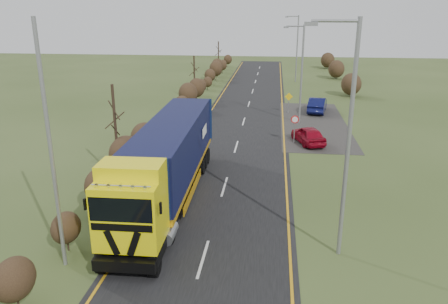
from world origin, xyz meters
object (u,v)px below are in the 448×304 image
car_red_hatchback (308,135)px  streetlight_near (346,132)px  speed_sign (295,124)px  lorry (168,158)px  car_blue_sedan (317,105)px

car_red_hatchback → streetlight_near: (0.11, -16.44, 4.79)m
car_red_hatchback → speed_sign: (-1.10, 0.01, 0.86)m
streetlight_near → speed_sign: (-1.20, 16.45, -3.93)m
lorry → car_blue_sedan: lorry is taller
speed_sign → lorry: bearing=-121.5°
speed_sign → car_blue_sedan: bearing=76.2°
lorry → car_blue_sedan: bearing=65.4°
car_blue_sedan → streetlight_near: size_ratio=0.47×
lorry → car_red_hatchback: lorry is taller
streetlight_near → lorry: bearing=151.5°
speed_sign → streetlight_near: bearing=-85.8°
car_red_hatchback → car_blue_sedan: size_ratio=0.88×
streetlight_near → car_red_hatchback: bearing=90.4°
lorry → streetlight_near: (8.46, -4.59, 3.01)m
car_red_hatchback → lorry: bearing=36.3°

